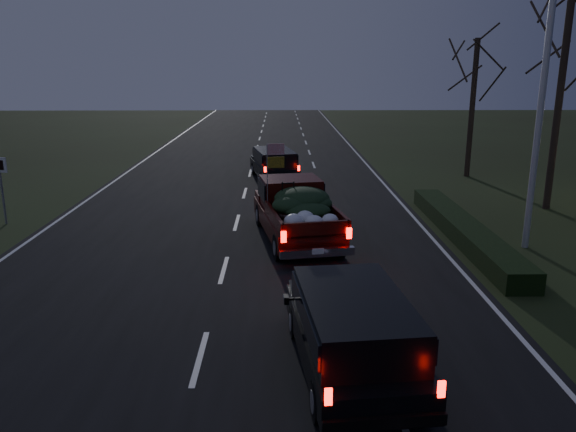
# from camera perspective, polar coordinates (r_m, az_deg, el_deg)

# --- Properties ---
(ground) EXTENTS (120.00, 120.00, 0.00)m
(ground) POSITION_cam_1_polar(r_m,az_deg,el_deg) (16.18, -6.54, -5.50)
(ground) COLOR black
(ground) RESTS_ON ground
(road_asphalt) EXTENTS (14.00, 120.00, 0.02)m
(road_asphalt) POSITION_cam_1_polar(r_m,az_deg,el_deg) (16.18, -6.54, -5.47)
(road_asphalt) COLOR black
(road_asphalt) RESTS_ON ground
(hedge_row) EXTENTS (1.00, 10.00, 0.60)m
(hedge_row) POSITION_cam_1_polar(r_m,az_deg,el_deg) (19.84, 17.37, -1.32)
(hedge_row) COLOR black
(hedge_row) RESTS_ON ground
(light_pole) EXTENTS (0.50, 0.90, 9.16)m
(light_pole) POSITION_cam_1_polar(r_m,az_deg,el_deg) (18.81, 24.64, 13.20)
(light_pole) COLOR silver
(light_pole) RESTS_ON ground
(route_sign) EXTENTS (0.55, 0.08, 2.50)m
(route_sign) POSITION_cam_1_polar(r_m,az_deg,el_deg) (22.83, -27.17, 3.29)
(route_sign) COLOR gray
(route_sign) RESTS_ON ground
(bare_tree_mid) EXTENTS (3.60, 3.60, 8.50)m
(bare_tree_mid) POSITION_cam_1_polar(r_m,az_deg,el_deg) (24.63, 26.38, 15.16)
(bare_tree_mid) COLOR black
(bare_tree_mid) RESTS_ON ground
(bare_tree_far) EXTENTS (3.60, 3.60, 7.00)m
(bare_tree_far) POSITION_cam_1_polar(r_m,az_deg,el_deg) (30.72, 18.46, 13.49)
(bare_tree_far) COLOR black
(bare_tree_far) RESTS_ON ground
(pickup_truck) EXTENTS (3.01, 5.79, 2.89)m
(pickup_truck) POSITION_cam_1_polar(r_m,az_deg,el_deg) (18.61, 0.84, 0.82)
(pickup_truck) COLOR #3E0C08
(pickup_truck) RESTS_ON ground
(lead_suv) EXTENTS (2.62, 4.62, 1.25)m
(lead_suv) POSITION_cam_1_polar(r_m,az_deg,el_deg) (28.74, -1.42, 5.59)
(lead_suv) COLOR black
(lead_suv) RESTS_ON ground
(rear_suv) EXTENTS (2.45, 4.76, 1.32)m
(rear_suv) POSITION_cam_1_polar(r_m,az_deg,el_deg) (10.62, 6.59, -11.02)
(rear_suv) COLOR black
(rear_suv) RESTS_ON ground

